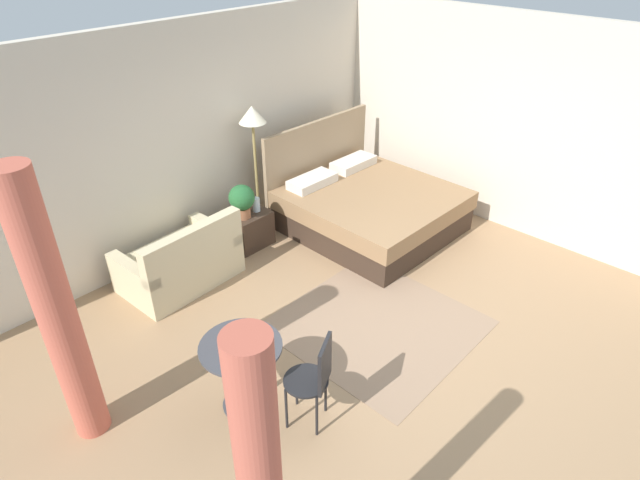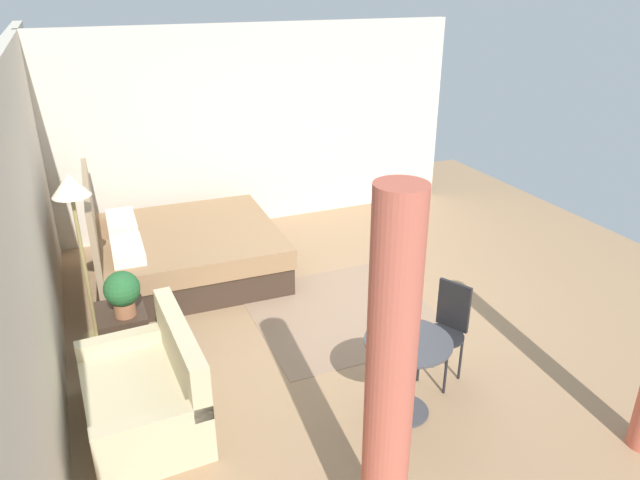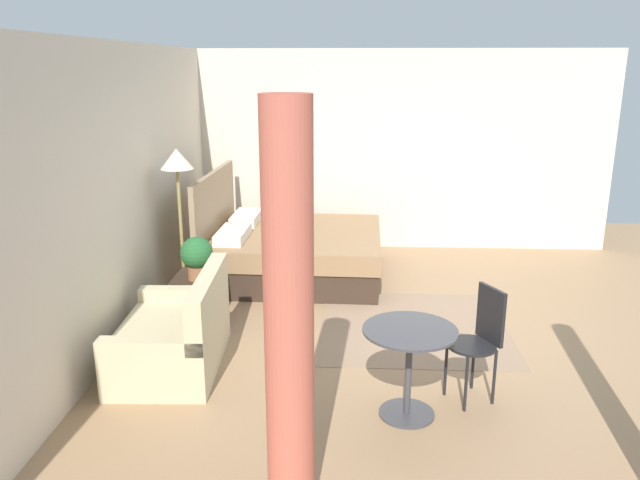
# 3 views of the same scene
# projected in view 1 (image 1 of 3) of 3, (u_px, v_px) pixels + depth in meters

# --- Properties ---
(ground_plane) EXTENTS (8.79, 8.72, 0.02)m
(ground_plane) POSITION_uv_depth(u_px,v_px,m) (381.00, 328.00, 5.55)
(ground_plane) COLOR #9E7A56
(wall_back) EXTENTS (8.79, 0.12, 2.73)m
(wall_back) POSITION_uv_depth(u_px,v_px,m) (202.00, 136.00, 6.48)
(wall_back) COLOR beige
(wall_back) RESTS_ON ground
(wall_right) EXTENTS (0.12, 5.72, 2.73)m
(wall_right) POSITION_uv_depth(u_px,v_px,m) (530.00, 131.00, 6.62)
(wall_right) COLOR beige
(wall_right) RESTS_ON ground
(area_rug) EXTENTS (1.83, 1.84, 0.01)m
(area_rug) POSITION_uv_depth(u_px,v_px,m) (378.00, 324.00, 5.59)
(area_rug) COLOR #93755B
(area_rug) RESTS_ON ground
(bed) EXTENTS (1.99, 2.10, 1.28)m
(bed) POSITION_uv_depth(u_px,v_px,m) (367.00, 206.00, 7.16)
(bed) COLOR #38281E
(bed) RESTS_ON ground
(couch) EXTENTS (1.31, 0.88, 0.84)m
(couch) POSITION_uv_depth(u_px,v_px,m) (181.00, 263.00, 6.08)
(couch) COLOR beige
(couch) RESTS_ON ground
(nightstand) EXTENTS (0.52, 0.43, 0.46)m
(nightstand) POSITION_uv_depth(u_px,v_px,m) (249.00, 229.00, 6.82)
(nightstand) COLOR #38281E
(nightstand) RESTS_ON ground
(potted_plant) EXTENTS (0.32, 0.32, 0.43)m
(potted_plant) POSITION_uv_depth(u_px,v_px,m) (242.00, 200.00, 6.48)
(potted_plant) COLOR #935B3D
(potted_plant) RESTS_ON nightstand
(vase) EXTENTS (0.10, 0.10, 0.18)m
(vase) POSITION_uv_depth(u_px,v_px,m) (256.00, 205.00, 6.71)
(vase) COLOR silver
(vase) RESTS_ON nightstand
(floor_lamp) EXTENTS (0.34, 0.34, 1.69)m
(floor_lamp) POSITION_uv_depth(u_px,v_px,m) (253.00, 126.00, 6.55)
(floor_lamp) COLOR #99844C
(floor_lamp) RESTS_ON ground
(balcony_table) EXTENTS (0.69, 0.69, 0.69)m
(balcony_table) POSITION_uv_depth(u_px,v_px,m) (242.00, 364.00, 4.44)
(balcony_table) COLOR #3F3F44
(balcony_table) RESTS_ON ground
(cafe_chair_near_window) EXTENTS (0.50, 0.50, 0.90)m
(cafe_chair_near_window) POSITION_uv_depth(u_px,v_px,m) (315.00, 375.00, 4.25)
(cafe_chair_near_window) COLOR black
(cafe_chair_near_window) RESTS_ON ground
(curtain_right) EXTENTS (0.27, 0.27, 2.39)m
(curtain_right) POSITION_uv_depth(u_px,v_px,m) (58.00, 316.00, 3.87)
(curtain_right) COLOR #C15B47
(curtain_right) RESTS_ON ground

